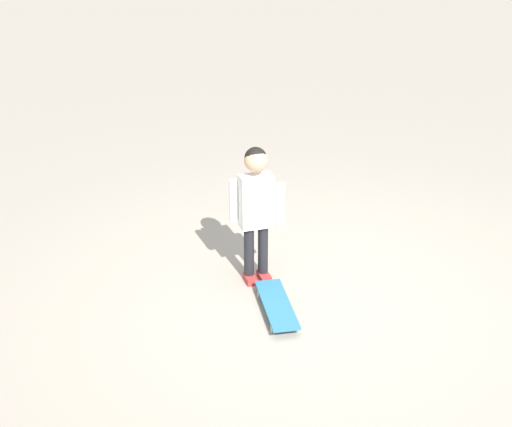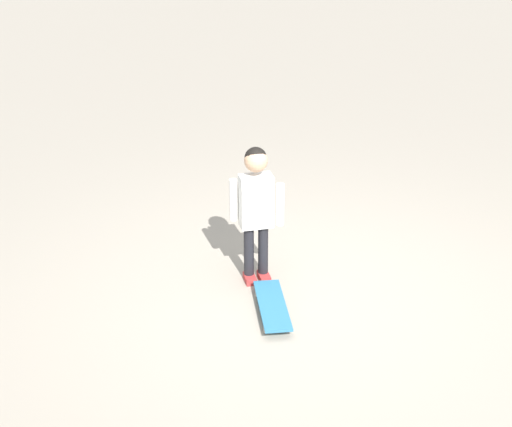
% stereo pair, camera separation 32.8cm
% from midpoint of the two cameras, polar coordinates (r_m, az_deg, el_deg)
% --- Properties ---
extents(ground_plane, '(50.00, 50.00, 0.00)m').
position_cam_midpoint_polar(ground_plane, '(5.36, 2.74, -6.71)').
color(ground_plane, '#9E9384').
extents(child_person, '(0.25, 0.41, 1.06)m').
position_cam_midpoint_polar(child_person, '(5.32, -1.76, 1.01)').
color(child_person, black).
rests_on(child_person, ground).
extents(skateboard, '(0.69, 0.41, 0.07)m').
position_cam_midpoint_polar(skateboard, '(5.18, -0.19, -7.18)').
color(skateboard, teal).
rests_on(skateboard, ground).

